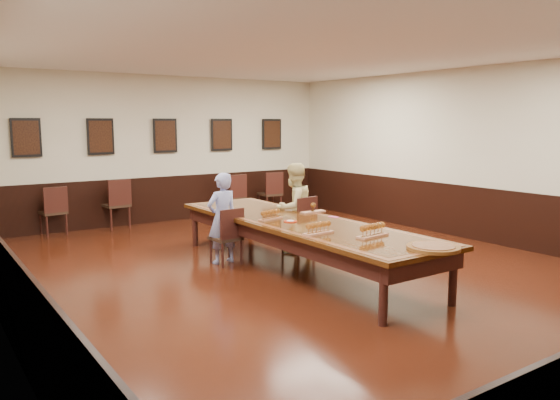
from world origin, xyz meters
TOP-DOWN VIEW (x-y plane):
  - floor at (0.00, 0.00)m, footprint 8.00×10.00m
  - ceiling at (0.00, 0.00)m, footprint 8.00×10.00m
  - wall_back at (0.00, 5.01)m, footprint 8.00×0.02m
  - wall_right at (4.01, 0.00)m, footprint 0.02×10.00m
  - chair_man at (-0.73, 0.92)m, footprint 0.45×0.48m
  - chair_woman at (0.65, 0.90)m, footprint 0.53×0.56m
  - spare_chair_a at (-2.43, 4.80)m, footprint 0.50×0.54m
  - spare_chair_b at (-1.18, 4.81)m, footprint 0.53×0.57m
  - spare_chair_c at (1.41, 4.49)m, footprint 0.55×0.58m
  - spare_chair_d at (2.48, 4.54)m, footprint 0.50×0.54m
  - person_man at (-0.73, 1.02)m, footprint 0.54×0.38m
  - person_woman at (0.63, 1.00)m, footprint 0.84×0.70m
  - pink_phone at (0.60, -0.07)m, footprint 0.11×0.17m
  - wainscoting at (0.00, 0.00)m, footprint 8.00×10.00m
  - conference_table at (0.00, 0.00)m, footprint 1.40×5.00m
  - posters at (0.00, 4.94)m, footprint 6.14×0.04m
  - flight_a at (-0.31, 0.30)m, footprint 0.42×0.21m
  - flight_b at (0.60, 0.44)m, footprint 0.44×0.15m
  - flight_c at (-0.37, -0.93)m, footprint 0.45×0.17m
  - flight_d at (0.07, -1.46)m, footprint 0.49×0.20m
  - red_plate_grp at (-0.17, -0.02)m, footprint 0.20×0.20m
  - carved_platter at (0.17, -2.34)m, footprint 0.76×0.76m

SIDE VIEW (x-z plane):
  - floor at x=0.00m, z-range -0.02..0.00m
  - chair_man at x=-0.73m, z-range 0.00..0.89m
  - spare_chair_a at x=-2.43m, z-range 0.00..0.96m
  - chair_woman at x=0.65m, z-range 0.00..0.97m
  - wainscoting at x=0.00m, z-range 0.00..1.00m
  - spare_chair_d at x=2.48m, z-range 0.00..1.01m
  - spare_chair_c at x=1.41m, z-range 0.00..1.01m
  - spare_chair_b at x=-1.18m, z-range 0.00..1.03m
  - conference_table at x=0.00m, z-range 0.23..0.99m
  - person_man at x=-0.73m, z-range 0.00..1.42m
  - pink_phone at x=0.60m, z-range 0.75..0.76m
  - person_woman at x=0.63m, z-range 0.00..1.51m
  - red_plate_grp at x=-0.17m, z-range 0.75..0.77m
  - carved_platter at x=0.17m, z-range 0.75..0.80m
  - flight_a at x=-0.31m, z-range 0.74..0.90m
  - flight_b at x=0.60m, z-range 0.74..0.91m
  - flight_c at x=-0.37m, z-range 0.74..0.91m
  - flight_d at x=0.07m, z-range 0.74..0.92m
  - wall_back at x=0.00m, z-range 0.00..3.20m
  - wall_right at x=4.01m, z-range 0.00..3.20m
  - posters at x=0.00m, z-range 1.53..2.27m
  - ceiling at x=0.00m, z-range 3.20..3.22m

